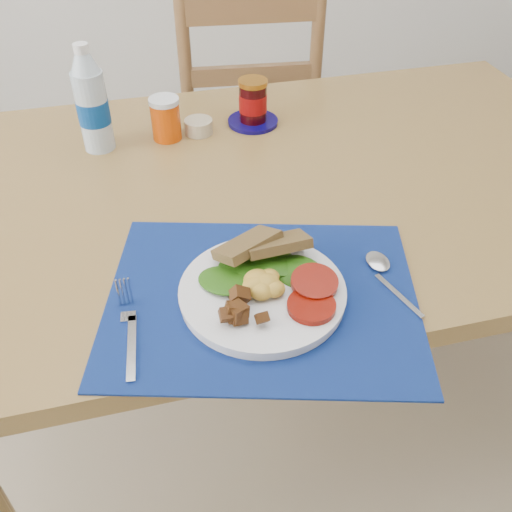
{
  "coord_description": "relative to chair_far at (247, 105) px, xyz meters",
  "views": [
    {
      "loc": [
        -0.32,
        -0.73,
        1.37
      ],
      "look_at": [
        -0.16,
        -0.08,
        0.8
      ],
      "focal_mm": 40.0,
      "sensor_mm": 36.0,
      "label": 1
    }
  ],
  "objects": [
    {
      "name": "fork",
      "position": [
        -0.42,
        -1.03,
        0.18
      ],
      "size": [
        0.03,
        0.17,
        0.0
      ],
      "rotation": [
        0.0,
        0.0,
        -0.1
      ],
      "color": "#B2B5BA",
      "rests_on": "placemat"
    },
    {
      "name": "ground",
      "position": [
        -0.06,
        -0.89,
        -0.58
      ],
      "size": [
        4.0,
        4.0,
        0.0
      ],
      "primitive_type": "plane",
      "color": "tan",
      "rests_on": "ground"
    },
    {
      "name": "ramekin",
      "position": [
        -0.22,
        -0.46,
        0.19
      ],
      "size": [
        0.06,
        0.06,
        0.03
      ],
      "primitive_type": "cylinder",
      "color": "tan",
      "rests_on": "table"
    },
    {
      "name": "jam_on_saucer",
      "position": [
        -0.09,
        -0.45,
        0.22
      ],
      "size": [
        0.12,
        0.12,
        0.1
      ],
      "color": "#09044A",
      "rests_on": "table"
    },
    {
      "name": "table",
      "position": [
        -0.06,
        -0.69,
        0.09
      ],
      "size": [
        1.4,
        0.9,
        0.75
      ],
      "color": "brown",
      "rests_on": "ground"
    },
    {
      "name": "chair_far",
      "position": [
        0.0,
        0.0,
        0.0
      ],
      "size": [
        0.47,
        0.45,
        1.15
      ],
      "rotation": [
        0.0,
        0.0,
        3.03
      ],
      "color": "brown",
      "rests_on": "ground"
    },
    {
      "name": "spoon",
      "position": [
        -0.01,
        -1.01,
        0.18
      ],
      "size": [
        0.04,
        0.16,
        0.0
      ],
      "rotation": [
        0.0,
        0.0,
        0.27
      ],
      "color": "#B2B5BA",
      "rests_on": "placemat"
    },
    {
      "name": "breakfast_plate",
      "position": [
        -0.22,
        -1.02,
        0.19
      ],
      "size": [
        0.25,
        0.25,
        0.06
      ],
      "rotation": [
        0.0,
        0.0,
        0.32
      ],
      "color": "silver",
      "rests_on": "placemat"
    },
    {
      "name": "placemat",
      "position": [
        -0.22,
        -1.01,
        0.17
      ],
      "size": [
        0.56,
        0.49,
        0.0
      ],
      "primitive_type": "cube",
      "rotation": [
        0.0,
        0.0,
        -0.27
      ],
      "color": "#040432",
      "rests_on": "table"
    },
    {
      "name": "water_bottle",
      "position": [
        -0.44,
        -0.47,
        0.27
      ],
      "size": [
        0.07,
        0.07,
        0.23
      ],
      "color": "#ADBFCC",
      "rests_on": "table"
    },
    {
      "name": "juice_glass",
      "position": [
        -0.29,
        -0.47,
        0.21
      ],
      "size": [
        0.06,
        0.06,
        0.09
      ],
      "primitive_type": "cylinder",
      "color": "#D24305",
      "rests_on": "table"
    }
  ]
}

